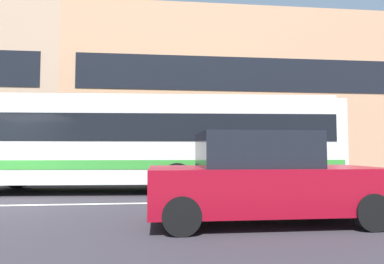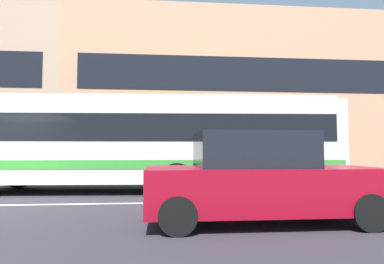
{
  "view_description": "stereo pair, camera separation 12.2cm",
  "coord_description": "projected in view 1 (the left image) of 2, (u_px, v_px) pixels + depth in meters",
  "views": [
    {
      "loc": [
        4.52,
        -8.67,
        1.35
      ],
      "look_at": [
        5.63,
        2.26,
        2.0
      ],
      "focal_mm": 30.59,
      "sensor_mm": 36.0,
      "label": 1
    },
    {
      "loc": [
        4.64,
        -8.68,
        1.35
      ],
      "look_at": [
        5.63,
        2.26,
        2.0
      ],
      "focal_mm": 30.59,
      "sensor_mm": 36.0,
      "label": 2
    }
  ],
  "objects": [
    {
      "name": "hedge_row_far",
      "position": [
        71.0,
        170.0,
        14.55
      ],
      "size": [
        21.63,
        1.1,
        1.03
      ],
      "primitive_type": "cube",
      "color": "#215327",
      "rests_on": "ground_plane"
    },
    {
      "name": "sedan_oncoming",
      "position": [
        261.0,
        179.0,
        6.26
      ],
      "size": [
        4.35,
        1.92,
        1.71
      ],
      "color": "maroon",
      "rests_on": "ground_plane"
    },
    {
      "name": "apartment_block_right",
      "position": [
        240.0,
        99.0,
        24.27
      ],
      "size": [
        23.57,
        8.56,
        10.47
      ],
      "color": "tan",
      "rests_on": "ground_plane"
    },
    {
      "name": "transit_bus",
      "position": [
        155.0,
        140.0,
        11.13
      ],
      "size": [
        12.27,
        3.24,
        3.13
      ],
      "color": "silver",
      "rests_on": "ground_plane"
    }
  ]
}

